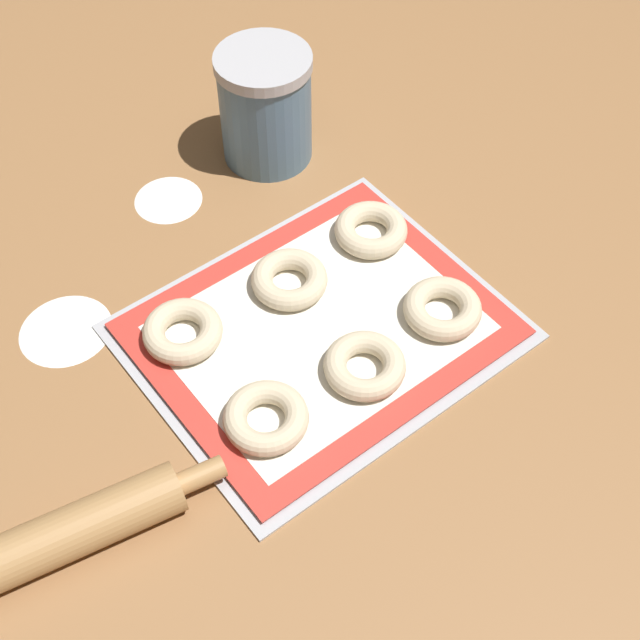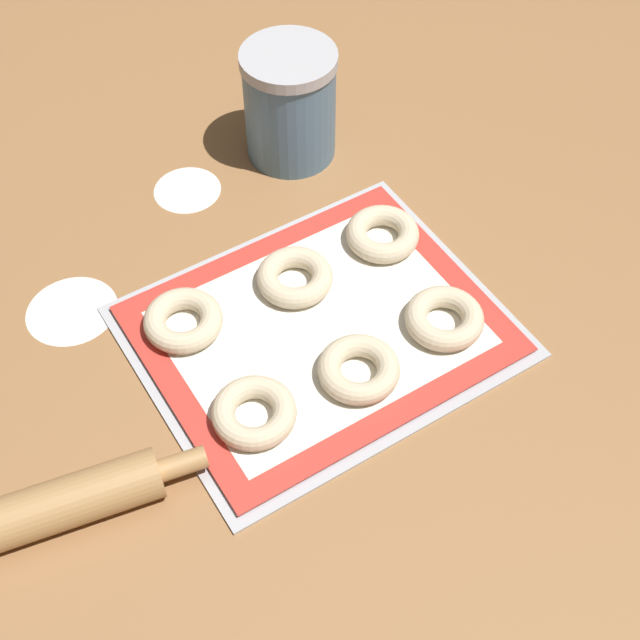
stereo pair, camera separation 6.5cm
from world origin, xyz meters
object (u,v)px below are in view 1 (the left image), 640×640
baking_tray (320,331)px  flour_canister (265,107)px  bagel_front_left (266,418)px  bagel_front_center (364,366)px  bagel_back_right (371,230)px  bagel_back_center (289,279)px  bagel_front_right (442,309)px  bagel_back_left (183,331)px

baking_tray → flour_canister: flour_canister is taller
bagel_front_left → flour_canister: size_ratio=0.58×
bagel_front_center → bagel_back_right: (0.14, 0.16, 0.00)m
bagel_front_left → bagel_back_center: 0.20m
bagel_front_left → bagel_front_right: 0.25m
bagel_front_right → bagel_back_right: bearing=84.0°
bagel_front_left → bagel_back_left: bearing=92.9°
baking_tray → bagel_back_right: 0.16m
bagel_back_left → bagel_front_center: bearing=-51.1°
bagel_back_center → bagel_back_left: bearing=175.2°
bagel_front_right → flour_canister: (0.01, 0.37, 0.06)m
bagel_front_right → bagel_front_left: bearing=178.8°
bagel_front_left → flour_canister: flour_canister is taller
bagel_back_left → flour_canister: bearing=37.8°
baking_tray → bagel_back_center: bearing=82.9°
bagel_front_right → bagel_back_center: (-0.12, 0.15, 0.00)m
bagel_back_left → bagel_back_right: (0.28, -0.01, 0.00)m
bagel_front_left → bagel_back_right: bearing=28.4°
bagel_back_left → flour_canister: size_ratio=0.58×
bagel_back_left → flour_canister: flour_canister is taller
baking_tray → bagel_front_center: 0.09m
bagel_front_center → bagel_back_right: same height
bagel_front_center → baking_tray: bearing=88.9°
bagel_front_right → bagel_back_left: bearing=148.5°
bagel_back_right → baking_tray: bearing=-151.8°
baking_tray → bagel_back_left: (-0.14, 0.08, 0.02)m
bagel_front_center → flour_canister: flour_canister is taller
bagel_back_right → bagel_back_center: bearing=-178.6°
bagel_back_right → flour_canister: (-0.00, 0.22, 0.06)m
baking_tray → bagel_front_right: size_ratio=4.51×
bagel_front_right → bagel_back_left: same height
baking_tray → bagel_back_right: (0.14, 0.08, 0.02)m
baking_tray → bagel_back_center: bagel_back_center is taller
bagel_front_left → bagel_back_center: size_ratio=1.00×
baking_tray → bagel_back_right: bagel_back_right is taller
bagel_back_left → bagel_back_right: 0.28m
bagel_back_left → flour_canister: (0.28, 0.21, 0.06)m
bagel_back_center → flour_canister: flour_canister is taller
bagel_front_center → bagel_back_left: 0.22m
bagel_back_right → bagel_front_right: bearing=-96.0°
bagel_back_center → bagel_back_right: 0.13m
bagel_front_center → bagel_front_left: bearing=174.4°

